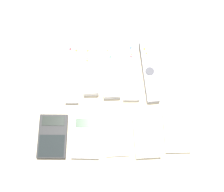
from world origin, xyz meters
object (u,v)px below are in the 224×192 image
Objects in this scene: remote_0 at (73,72)px; remote_4 at (149,71)px; remote_1 at (91,71)px; calculator_2 at (117,135)px; remote_2 at (111,72)px; remote_3 at (131,70)px; calculator_3 at (146,134)px; calculator_1 at (86,138)px; calculator_4 at (176,133)px; calculator_0 at (53,136)px.

remote_4 reaches higher than remote_0.
remote_1 reaches higher than remote_4.
remote_1 reaches higher than calculator_2.
remote_0 is 0.25m from remote_4.
remote_2 is 0.07m from remote_3.
calculator_3 is (-0.03, -0.21, -0.00)m from remote_4.
calculator_1 is at bearing -94.98° from remote_1.
remote_3 is 1.63× the size of calculator_1.
calculator_2 is (0.09, 0.00, -0.00)m from calculator_1.
remote_2 is at bearing 114.81° from calculator_3.
calculator_2 is 0.87× the size of calculator_3.
remote_3 reaches higher than calculator_4.
calculator_0 is (-0.06, -0.21, -0.00)m from remote_0.
remote_1 is at bearing 175.72° from remote_4.
remote_1 is 1.11× the size of calculator_3.
remote_2 is 0.28m from calculator_0.
remote_0 reaches higher than calculator_2.
calculator_1 is at bearing -78.16° from remote_0.
calculator_2 is at bearing 5.49° from calculator_1.
calculator_1 is at bearing -179.93° from calculator_3.
remote_4 is 0.21m from calculator_3.
remote_3 reaches higher than calculator_1.
calculator_3 reaches higher than calculator_2.
remote_1 is 1.28× the size of calculator_2.
remote_0 is 0.19m from remote_3.
remote_2 is at bearing 50.75° from calculator_0.
calculator_1 is 1.04× the size of calculator_2.
calculator_1 is (-0.21, -0.21, -0.00)m from remote_4.
calculator_1 is at bearing -111.92° from remote_2.
remote_2 reaches higher than calculator_0.
calculator_0 is 0.29m from calculator_3.
remote_0 is 1.71× the size of calculator_2.
remote_0 is at bearing 175.52° from remote_4.
calculator_2 is (0.13, -0.22, -0.00)m from remote_0.
calculator_4 is at bearing -39.68° from remote_1.
remote_1 is 1.32× the size of calculator_4.
calculator_4 is (0.26, -0.22, -0.01)m from remote_1.
remote_4 reaches higher than calculator_2.
remote_0 is 0.31m from calculator_3.
remote_2 is at bearing -172.19° from remote_3.
calculator_2 is 0.09m from calculator_3.
calculator_2 is at bearing -56.75° from remote_0.
remote_2 is 0.23m from calculator_3.
remote_0 is at bearing 120.92° from calculator_2.
remote_4 reaches higher than calculator_3.
calculator_3 reaches higher than calculator_1.
calculator_2 is 1.03× the size of calculator_4.
calculator_1 reaches higher than calculator_4.
remote_4 is at bearing -1.35° from remote_1.
remote_2 is at bearing -3.66° from remote_1.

